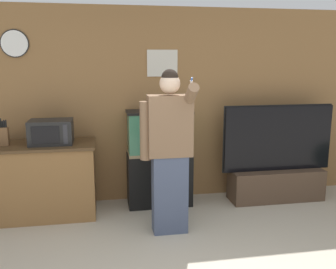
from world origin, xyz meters
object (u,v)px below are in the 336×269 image
object	(u,v)px
counter_island	(43,180)
tv_on_stand	(276,173)
aquarium_on_stand	(159,158)
microwave	(51,132)
knife_block	(3,136)
person_standing	(169,150)

from	to	relation	value
counter_island	tv_on_stand	distance (m)	3.09
aquarium_on_stand	tv_on_stand	bearing A→B (deg)	-4.19
microwave	tv_on_stand	distance (m)	3.03
aquarium_on_stand	tv_on_stand	xyz separation A→B (m)	(1.62, -0.12, -0.25)
knife_block	aquarium_on_stand	size ratio (longest dim) A/B	0.25
microwave	person_standing	size ratio (longest dim) A/B	0.28
microwave	tv_on_stand	world-z (taller)	tv_on_stand
aquarium_on_stand	person_standing	bearing A→B (deg)	-91.38
aquarium_on_stand	microwave	bearing A→B (deg)	-173.74
counter_island	knife_block	distance (m)	0.71
knife_block	aquarium_on_stand	bearing A→B (deg)	4.43
microwave	person_standing	xyz separation A→B (m)	(1.32, -0.69, -0.12)
person_standing	counter_island	bearing A→B (deg)	154.01
aquarium_on_stand	knife_block	bearing A→B (deg)	-175.57
person_standing	tv_on_stand	bearing A→B (deg)	23.69
knife_block	aquarium_on_stand	world-z (taller)	aquarium_on_stand
aquarium_on_stand	tv_on_stand	world-z (taller)	tv_on_stand
counter_island	tv_on_stand	size ratio (longest dim) A/B	0.83
aquarium_on_stand	person_standing	world-z (taller)	person_standing
knife_block	person_standing	size ratio (longest dim) A/B	0.18
counter_island	microwave	world-z (taller)	microwave
tv_on_stand	person_standing	bearing A→B (deg)	-156.31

